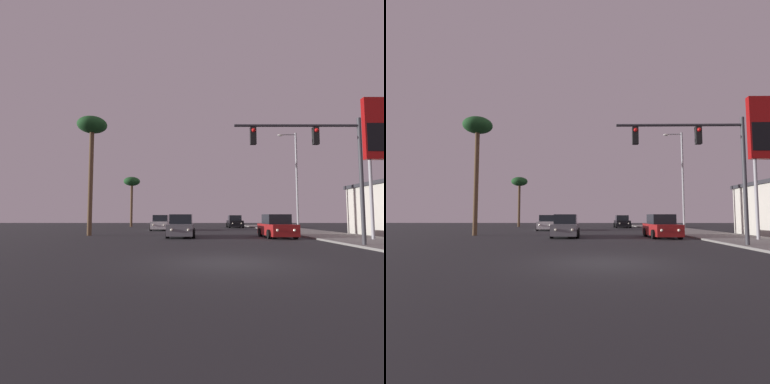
{
  "view_description": "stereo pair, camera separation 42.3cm",
  "coord_description": "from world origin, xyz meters",
  "views": [
    {
      "loc": [
        -1.16,
        -10.08,
        1.54
      ],
      "look_at": [
        -1.08,
        13.36,
        3.44
      ],
      "focal_mm": 28.0,
      "sensor_mm": 36.0,
      "label": 1
    },
    {
      "loc": [
        -0.74,
        -10.07,
        1.54
      ],
      "look_at": [
        -1.08,
        13.36,
        3.44
      ],
      "focal_mm": 28.0,
      "sensor_mm": 36.0,
      "label": 2
    }
  ],
  "objects": [
    {
      "name": "traffic_light_mast",
      "position": [
        5.65,
        5.05,
        4.69
      ],
      "size": [
        6.56,
        0.36,
        6.5
      ],
      "color": "#38383D",
      "rests_on": "sidewalk_right"
    },
    {
      "name": "ground_plane",
      "position": [
        0.0,
        0.0,
        0.0
      ],
      "size": [
        120.0,
        120.0,
        0.0
      ],
      "primitive_type": "plane",
      "color": "#28282B"
    },
    {
      "name": "car_red",
      "position": [
        4.98,
        11.71,
        0.76
      ],
      "size": [
        2.04,
        4.33,
        1.68
      ],
      "rotation": [
        0.0,
        0.0,
        3.17
      ],
      "color": "maroon",
      "rests_on": "ground"
    },
    {
      "name": "street_lamp",
      "position": [
        8.16,
        16.68,
        5.12
      ],
      "size": [
        1.74,
        0.24,
        9.0
      ],
      "color": "#99999E",
      "rests_on": "sidewalk_right"
    },
    {
      "name": "car_grey",
      "position": [
        -1.97,
        12.24,
        0.76
      ],
      "size": [
        2.04,
        4.33,
        1.68
      ],
      "rotation": [
        0.0,
        0.0,
        3.11
      ],
      "color": "slate",
      "rests_on": "ground"
    },
    {
      "name": "sidewalk_right",
      "position": [
        9.5,
        10.0,
        0.06
      ],
      "size": [
        5.0,
        60.0,
        0.12
      ],
      "color": "gray",
      "rests_on": "ground"
    },
    {
      "name": "car_black",
      "position": [
        4.63,
        30.62,
        0.76
      ],
      "size": [
        2.04,
        4.32,
        1.68
      ],
      "rotation": [
        0.0,
        0.0,
        3.13
      ],
      "color": "black",
      "rests_on": "ground"
    },
    {
      "name": "palm_tree_far",
      "position": [
        -10.09,
        34.0,
        6.36
      ],
      "size": [
        2.4,
        2.4,
        7.37
      ],
      "color": "brown",
      "rests_on": "ground"
    },
    {
      "name": "gas_station_sign",
      "position": [
        10.78,
        8.59,
        6.62
      ],
      "size": [
        2.0,
        0.42,
        9.0
      ],
      "color": "#99999E",
      "rests_on": "sidewalk_right"
    },
    {
      "name": "palm_tree_near",
      "position": [
        -9.38,
        14.0,
        8.44
      ],
      "size": [
        2.4,
        2.4,
        9.71
      ],
      "color": "brown",
      "rests_on": "ground"
    },
    {
      "name": "car_white",
      "position": [
        -4.64,
        23.29,
        0.76
      ],
      "size": [
        2.04,
        4.31,
        1.68
      ],
      "rotation": [
        0.0,
        0.0,
        3.15
      ],
      "color": "silver",
      "rests_on": "ground"
    }
  ]
}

